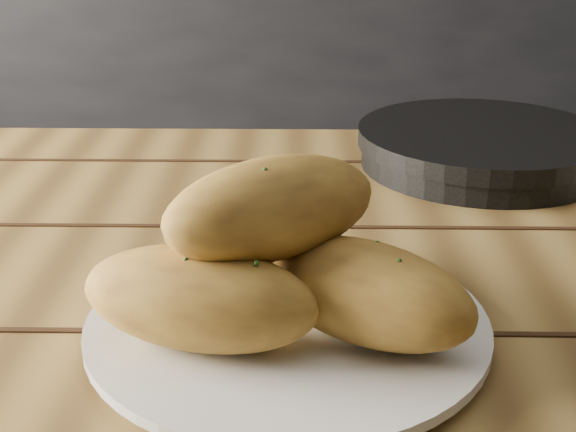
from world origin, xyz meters
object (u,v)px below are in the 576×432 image
Objects in this scene: plate at (288,328)px; skillet at (484,147)px; bread_rolls at (279,259)px; table at (484,377)px.

skillet reaches higher than plate.
plate is at bearing 30.96° from bread_rolls.
bread_rolls is 0.70× the size of skillet.
plate is at bearing -148.65° from table.
table is 4.68× the size of plate.
bread_rolls is at bearing -148.67° from table.
bread_rolls reaches higher than skillet.
bread_rolls is at bearing -119.93° from skillet.
plate is 0.46m from skillet.
bread_rolls is (-0.01, -0.00, 0.06)m from plate.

